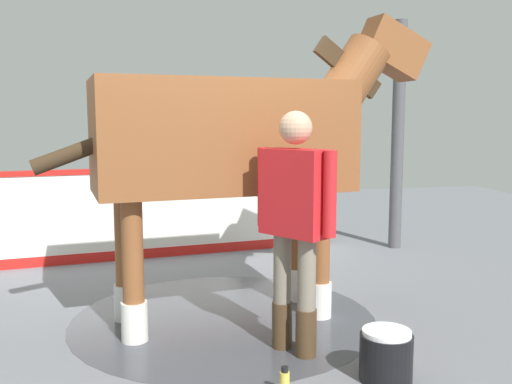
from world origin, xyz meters
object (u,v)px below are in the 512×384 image
(wash_bucket, at_px, (386,355))
(bottle_spray, at_px, (396,343))
(bottle_shampoo, at_px, (285,382))
(horse, at_px, (236,141))
(handler, at_px, (295,215))

(wash_bucket, height_order, bottle_spray, wash_bucket)
(wash_bucket, distance_m, bottle_shampoo, 0.70)
(bottle_spray, bearing_deg, bottle_shampoo, 23.13)
(wash_bucket, xyz_separation_m, bottle_spray, (-0.23, -0.32, -0.07))
(bottle_shampoo, xyz_separation_m, bottle_spray, (-0.92, -0.39, 0.01))
(horse, bearing_deg, handler, -78.82)
(horse, xyz_separation_m, bottle_shampoo, (-0.04, 1.44, -1.41))
(handler, bearing_deg, wash_bucket, 95.30)
(horse, height_order, wash_bucket, horse)
(bottle_shampoo, distance_m, bottle_spray, 1.00)
(horse, relative_size, bottle_shampoo, 18.30)
(horse, bearing_deg, bottle_spray, -55.06)
(horse, distance_m, bottle_spray, 1.99)
(horse, distance_m, handler, 0.98)
(wash_bucket, bearing_deg, bottle_shampoo, 5.84)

